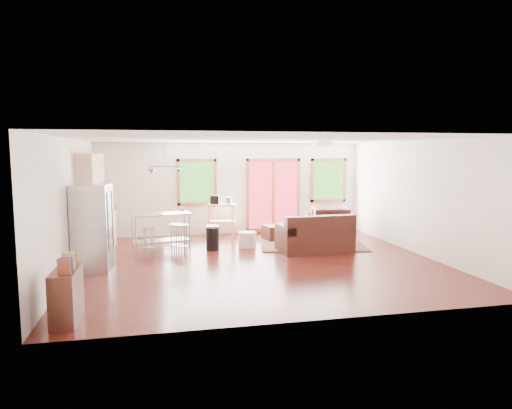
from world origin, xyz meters
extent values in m
cube|color=#3A0F0C|center=(0.00, 0.00, -0.01)|extent=(7.50, 7.00, 0.02)
cube|color=white|center=(0.00, 0.00, 2.61)|extent=(7.50, 7.00, 0.02)
cube|color=white|center=(0.00, 3.51, 1.30)|extent=(7.50, 0.02, 2.60)
cube|color=white|center=(-3.76, 0.00, 1.30)|extent=(0.02, 7.00, 2.60)
cube|color=white|center=(3.76, 0.00, 1.30)|extent=(0.02, 7.00, 2.60)
cube|color=white|center=(0.00, -3.51, 1.30)|extent=(7.50, 0.02, 2.60)
cube|color=#29531C|center=(-1.00, 3.46, 1.50)|extent=(0.94, 0.02, 1.14)
cube|color=#A45939|center=(-1.00, 3.46, 2.11)|extent=(1.10, 0.05, 0.08)
cube|color=#A45939|center=(-1.00, 3.46, 0.89)|extent=(1.10, 0.05, 0.08)
cube|color=#A45939|center=(-1.51, 3.46, 1.50)|extent=(0.08, 0.05, 1.30)
cube|color=#A45939|center=(-0.49, 3.46, 1.50)|extent=(0.08, 0.05, 1.30)
cube|color=#AC2539|center=(1.20, 3.46, 1.10)|extent=(1.44, 0.02, 1.94)
cube|color=#A45939|center=(1.20, 3.46, 2.11)|extent=(1.60, 0.05, 0.08)
cube|color=#A45939|center=(1.20, 3.46, 0.09)|extent=(1.60, 0.05, 0.08)
cube|color=#A45939|center=(0.44, 3.46, 1.10)|extent=(0.08, 0.05, 2.10)
cube|color=#A45939|center=(1.96, 3.46, 1.10)|extent=(0.08, 0.05, 2.10)
cube|color=#A45939|center=(1.20, 3.46, 1.10)|extent=(0.08, 0.05, 1.94)
cube|color=#29531C|center=(2.90, 3.46, 1.50)|extent=(0.94, 0.02, 1.14)
cube|color=#A45939|center=(2.90, 3.46, 2.11)|extent=(1.10, 0.05, 0.08)
cube|color=#A45939|center=(2.90, 3.46, 0.89)|extent=(1.10, 0.05, 0.08)
cube|color=#A45939|center=(2.39, 3.46, 1.50)|extent=(0.08, 0.05, 1.30)
cube|color=#A45939|center=(3.41, 3.46, 1.50)|extent=(0.08, 0.05, 1.30)
cube|color=#4D5E39|center=(1.72, 1.57, 0.01)|extent=(2.90, 2.43, 0.03)
cube|color=black|center=(1.51, 0.76, 0.23)|extent=(1.72, 1.03, 0.47)
cube|color=black|center=(1.53, 0.40, 0.68)|extent=(1.68, 0.30, 0.42)
cube|color=black|center=(0.79, 0.72, 0.56)|extent=(0.27, 0.96, 0.18)
cube|color=black|center=(2.24, 0.79, 0.56)|extent=(0.27, 0.96, 0.18)
cube|color=black|center=(1.14, 0.80, 0.54)|extent=(0.72, 0.65, 0.13)
cube|color=black|center=(1.88, 0.83, 0.54)|extent=(0.72, 0.65, 0.13)
cube|color=#3A1A13|center=(2.05, 1.69, 0.42)|extent=(1.26, 0.97, 0.04)
cube|color=#3A1A13|center=(1.67, 1.32, 0.20)|extent=(0.08, 0.08, 0.40)
cube|color=#3A1A13|center=(2.56, 1.59, 0.20)|extent=(0.08, 0.08, 0.40)
cube|color=#3A1A13|center=(1.53, 1.79, 0.20)|extent=(0.08, 0.08, 0.40)
cube|color=#3A1A13|center=(2.42, 2.06, 0.20)|extent=(0.08, 0.08, 0.40)
imported|color=black|center=(2.50, 2.26, 0.48)|extent=(1.10, 1.05, 0.95)
cube|color=black|center=(0.96, 2.29, 0.20)|extent=(0.68, 0.68, 0.39)
cylinder|color=white|center=(0.04, 1.53, 0.19)|extent=(0.47, 0.47, 0.38)
imported|color=silver|center=(1.81, 1.96, 0.50)|extent=(0.23, 0.24, 0.20)
sphere|color=red|center=(1.85, 1.97, 0.66)|extent=(0.09, 0.09, 0.08)
sphere|color=red|center=(1.77, 1.94, 0.68)|extent=(0.09, 0.09, 0.08)
sphere|color=red|center=(1.82, 2.00, 0.71)|extent=(0.09, 0.09, 0.08)
imported|color=brown|center=(1.91, 1.66, 0.55)|extent=(0.22, 0.05, 0.29)
cube|color=tan|center=(-3.45, 1.70, 0.45)|extent=(0.60, 2.20, 0.90)
cube|color=black|center=(-3.45, 1.70, 0.92)|extent=(0.64, 2.24, 0.04)
cube|color=tan|center=(-3.57, 1.70, 1.95)|extent=(0.36, 2.20, 0.70)
cylinder|color=#B7BABC|center=(-3.45, 1.20, 1.03)|extent=(0.12, 0.12, 0.18)
cube|color=black|center=(-3.45, 2.10, 1.04)|extent=(0.22, 0.18, 0.20)
cube|color=#B7BABC|center=(-3.35, -0.03, 0.85)|extent=(0.76, 0.74, 1.71)
cube|color=gray|center=(-3.02, -0.07, 0.85)|extent=(0.09, 0.62, 1.67)
cylinder|color=gray|center=(-3.03, -0.28, 1.00)|extent=(0.03, 0.03, 1.14)
cylinder|color=gray|center=(-2.98, 0.14, 1.00)|extent=(0.03, 0.03, 1.14)
cube|color=#B7BABC|center=(-2.02, 1.63, 0.87)|extent=(1.48, 0.83, 0.04)
cube|color=gray|center=(-2.02, 1.63, 0.23)|extent=(1.38, 0.74, 0.03)
cylinder|color=gray|center=(-2.60, 1.29, 0.42)|extent=(0.04, 0.04, 0.85)
cylinder|color=gray|center=(-1.36, 1.55, 0.42)|extent=(0.04, 0.04, 0.85)
cylinder|color=gray|center=(-2.69, 1.71, 0.42)|extent=(0.04, 0.04, 0.85)
cylinder|color=gray|center=(-1.44, 1.97, 0.42)|extent=(0.04, 0.04, 0.85)
imported|color=white|center=(-1.53, 1.37, 1.02)|extent=(0.15, 0.13, 0.14)
cylinder|color=#B7BABC|center=(-2.30, 1.05, 0.63)|extent=(0.37, 0.37, 0.04)
cylinder|color=gray|center=(-2.24, 1.15, 0.31)|extent=(0.03, 0.03, 0.61)
cylinder|color=gray|center=(-2.40, 1.11, 0.31)|extent=(0.03, 0.03, 0.61)
cylinder|color=gray|center=(-2.36, 0.95, 0.31)|extent=(0.03, 0.03, 0.61)
cylinder|color=gray|center=(-2.20, 0.99, 0.31)|extent=(0.03, 0.03, 0.61)
cylinder|color=gray|center=(-2.30, 1.05, 0.20)|extent=(0.34, 0.34, 0.01)
cylinder|color=#B7BABC|center=(-1.69, 1.15, 0.68)|extent=(0.43, 0.43, 0.04)
cylinder|color=gray|center=(-1.57, 1.20, 0.33)|extent=(0.03, 0.03, 0.66)
cylinder|color=gray|center=(-1.73, 1.26, 0.33)|extent=(0.03, 0.03, 0.66)
cylinder|color=gray|center=(-1.80, 1.10, 0.33)|extent=(0.03, 0.03, 0.66)
cylinder|color=gray|center=(-1.64, 1.03, 0.33)|extent=(0.03, 0.03, 0.66)
cylinder|color=gray|center=(-1.69, 1.15, 0.21)|extent=(0.39, 0.39, 0.01)
cylinder|color=#B7BABC|center=(-1.58, 0.94, 0.69)|extent=(0.44, 0.44, 0.04)
cylinder|color=gray|center=(-1.46, 0.99, 0.34)|extent=(0.03, 0.03, 0.67)
cylinder|color=gray|center=(-1.63, 1.06, 0.34)|extent=(0.03, 0.03, 0.67)
cylinder|color=gray|center=(-1.70, 0.89, 0.34)|extent=(0.03, 0.03, 0.67)
cylinder|color=gray|center=(-1.53, 0.82, 0.34)|extent=(0.03, 0.03, 0.67)
cylinder|color=gray|center=(-1.58, 0.94, 0.22)|extent=(0.40, 0.40, 0.01)
cylinder|color=black|center=(-0.83, 1.39, 0.27)|extent=(0.34, 0.34, 0.55)
cylinder|color=#B7BABC|center=(-0.83, 1.39, 0.57)|extent=(0.35, 0.35, 0.05)
cube|color=tan|center=(-0.35, 3.12, 0.88)|extent=(0.86, 0.68, 0.04)
cube|color=tan|center=(-0.35, 3.12, 0.43)|extent=(0.81, 0.64, 0.03)
cube|color=tan|center=(-0.71, 3.04, 0.45)|extent=(0.05, 0.05, 0.90)
cube|color=tan|center=(-0.10, 2.84, 0.45)|extent=(0.05, 0.05, 0.90)
cube|color=tan|center=(-0.60, 3.40, 0.45)|extent=(0.05, 0.05, 0.90)
cube|color=tan|center=(0.01, 3.21, 0.45)|extent=(0.05, 0.05, 0.90)
cube|color=black|center=(-0.53, 3.18, 1.02)|extent=(0.29, 0.27, 0.23)
cylinder|color=#B7BABC|center=(-0.17, 3.06, 1.00)|extent=(0.21, 0.21, 0.19)
cube|color=#3A1A13|center=(-3.35, -2.80, 0.37)|extent=(0.33, 0.83, 0.73)
cube|color=brown|center=(-3.31, -3.08, 0.84)|extent=(0.17, 0.05, 0.22)
cube|color=navy|center=(-3.31, -2.94, 0.84)|extent=(0.17, 0.05, 0.20)
cube|color=tan|center=(-3.30, -2.80, 0.85)|extent=(0.17, 0.05, 0.24)
cube|color=brown|center=(-3.30, -2.66, 0.83)|extent=(0.17, 0.05, 0.18)
cube|color=white|center=(1.60, 0.60, 2.53)|extent=(0.35, 0.35, 0.12)
cylinder|color=gray|center=(-1.90, 1.50, 2.30)|extent=(0.02, 0.02, 0.60)
cube|color=gray|center=(-1.90, 1.50, 2.00)|extent=(0.80, 0.04, 0.03)
cone|color=#B7BABC|center=(-2.20, 1.50, 1.88)|extent=(0.18, 0.18, 0.14)
cone|color=#B7BABC|center=(-1.60, 1.50, 1.88)|extent=(0.18, 0.18, 0.14)
camera|label=1|loc=(-2.09, -9.31, 2.34)|focal=32.00mm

